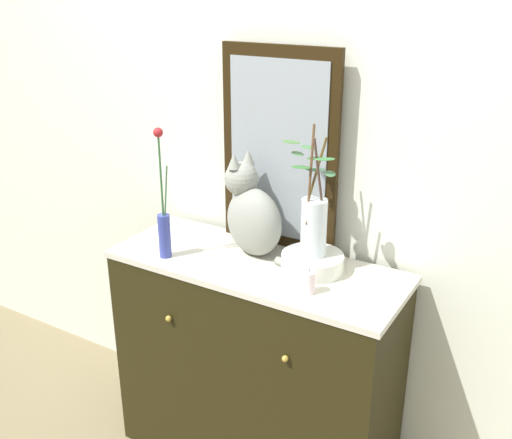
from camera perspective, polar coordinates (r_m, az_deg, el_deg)
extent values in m
cube|color=silver|center=(2.39, 3.70, 6.47)|extent=(4.40, 0.08, 2.60)
cube|color=black|center=(2.53, 0.00, -14.00)|extent=(1.13, 0.44, 0.91)
cube|color=beige|center=(2.28, 0.00, -4.48)|extent=(1.16, 0.45, 0.02)
sphere|color=#B79338|center=(2.34, -8.40, -9.40)|extent=(0.02, 0.02, 0.02)
sphere|color=#B79338|center=(2.10, 2.82, -13.22)|extent=(0.02, 0.02, 0.02)
cube|color=black|center=(2.31, 2.24, 6.68)|extent=(0.49, 0.03, 0.79)
cube|color=gray|center=(2.30, 2.06, 6.60)|extent=(0.42, 0.01, 0.70)
ellipsoid|color=gray|center=(2.30, -0.19, -0.23)|extent=(0.29, 0.22, 0.27)
sphere|color=gray|center=(2.29, -1.42, 3.93)|extent=(0.13, 0.13, 0.13)
cone|color=gray|center=(2.25, -2.13, 5.66)|extent=(0.05, 0.05, 0.06)
cone|color=gray|center=(2.29, -0.75, 6.02)|extent=(0.05, 0.05, 0.06)
cylinder|color=gray|center=(2.21, 3.79, -4.69)|extent=(0.19, 0.08, 0.03)
cylinder|color=#333E93|center=(2.32, -8.78, -1.56)|extent=(0.05, 0.05, 0.17)
cylinder|color=#366337|center=(2.24, -9.13, 4.05)|extent=(0.01, 0.01, 0.30)
sphere|color=#A61F23|center=(2.19, -9.39, 8.26)|extent=(0.04, 0.04, 0.04)
cylinder|color=#37603B|center=(2.24, -8.66, 2.73)|extent=(0.03, 0.01, 0.20)
cylinder|color=silver|center=(2.21, 5.44, -4.15)|extent=(0.23, 0.23, 0.07)
cylinder|color=silver|center=(2.16, 5.57, -0.78)|extent=(0.10, 0.10, 0.21)
cylinder|color=#49332B|center=(2.08, 6.11, 3.70)|extent=(0.03, 0.07, 0.32)
ellipsoid|color=#39633E|center=(2.04, 7.15, 4.38)|extent=(0.06, 0.08, 0.01)
ellipsoid|color=#326936|center=(2.01, 6.65, 5.79)|extent=(0.08, 0.07, 0.01)
cylinder|color=brown|center=(2.09, 5.25, 4.29)|extent=(0.03, 0.09, 0.35)
ellipsoid|color=#346B30|center=(2.09, 4.32, 5.04)|extent=(0.08, 0.05, 0.01)
ellipsoid|color=#3F643D|center=(2.09, 4.02, 6.33)|extent=(0.08, 0.07, 0.01)
ellipsoid|color=#3D652F|center=(2.07, 3.40, 7.44)|extent=(0.07, 0.04, 0.01)
cylinder|color=#53401B|center=(2.11, 5.62, 3.85)|extent=(0.07, 0.06, 0.30)
ellipsoid|color=#346340|center=(2.15, 5.74, 4.79)|extent=(0.08, 0.06, 0.01)
ellipsoid|color=#3B6432|center=(2.15, 5.76, 5.90)|extent=(0.07, 0.08, 0.01)
ellipsoid|color=#386B37|center=(2.14, 5.08, 6.93)|extent=(0.08, 0.05, 0.01)
cylinder|color=silver|center=(2.06, 5.08, -6.03)|extent=(0.05, 0.05, 0.08)
cylinder|color=black|center=(2.04, 5.13, -4.86)|extent=(0.00, 0.00, 0.01)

